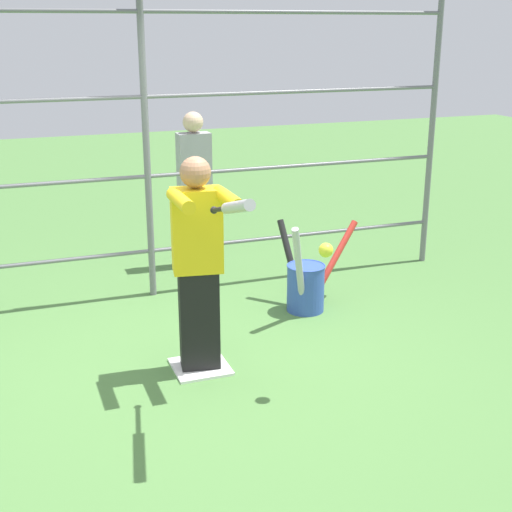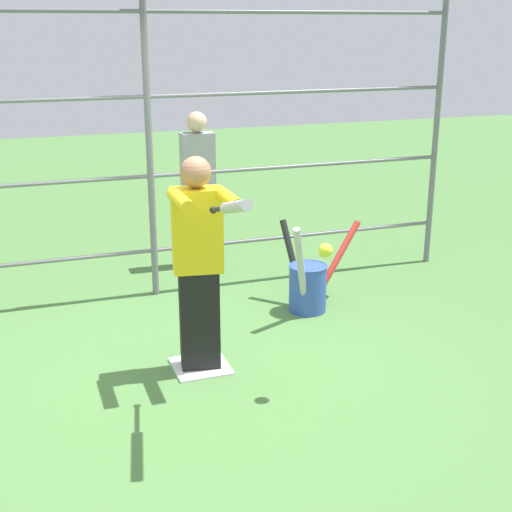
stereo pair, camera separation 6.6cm
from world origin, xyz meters
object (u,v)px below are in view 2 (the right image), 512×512
at_px(baseball_bat_swinging, 232,207).
at_px(batter, 198,259).
at_px(bystander_behind_fence, 198,187).
at_px(softball_in_flight, 325,250).
at_px(bat_bucket, 308,284).

bearing_deg(baseball_bat_swinging, batter, -92.05).
bearing_deg(baseball_bat_swinging, bystander_behind_fence, -101.41).
bearing_deg(softball_in_flight, baseball_bat_swinging, 22.44).
bearing_deg(softball_in_flight, batter, -41.36).
distance_m(softball_in_flight, bat_bucket, 1.66).
height_order(bat_bucket, bystander_behind_fence, bystander_behind_fence).
distance_m(batter, softball_in_flight, 0.93).
height_order(baseball_bat_swinging, bystander_behind_fence, bystander_behind_fence).
height_order(softball_in_flight, bat_bucket, softball_in_flight).
relative_size(batter, bystander_behind_fence, 0.99).
relative_size(baseball_bat_swinging, softball_in_flight, 8.86).
bearing_deg(bystander_behind_fence, baseball_bat_swinging, 78.59).
relative_size(bat_bucket, bystander_behind_fence, 0.57).
bearing_deg(bystander_behind_fence, softball_in_flight, 91.42).
bearing_deg(bat_bucket, softball_in_flight, 70.29).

